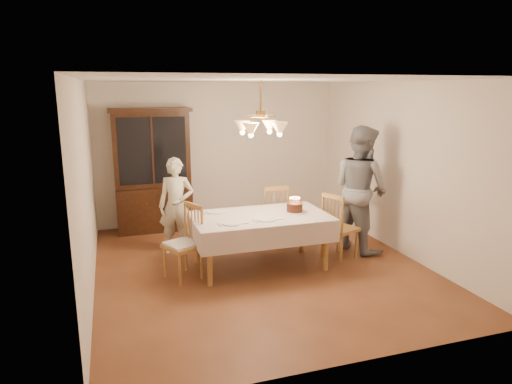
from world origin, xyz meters
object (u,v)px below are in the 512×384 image
object	(u,v)px
chair_far_side	(273,218)
dining_table	(260,221)
elderly_woman	(176,206)
birthday_cake	(295,208)
china_hutch	(153,173)

from	to	relation	value
chair_far_side	dining_table	bearing A→B (deg)	-120.05
dining_table	elderly_woman	size ratio (longest dim) A/B	1.28
birthday_cake	china_hutch	bearing A→B (deg)	128.11
chair_far_side	elderly_woman	xyz separation A→B (m)	(-1.53, 0.10, 0.30)
china_hutch	birthday_cake	world-z (taller)	china_hutch
chair_far_side	birthday_cake	size ratio (longest dim) A/B	3.33
china_hutch	birthday_cake	size ratio (longest dim) A/B	7.20
china_hutch	birthday_cake	xyz separation A→B (m)	(1.77, -2.25, -0.22)
china_hutch	elderly_woman	size ratio (longest dim) A/B	1.46
elderly_woman	chair_far_side	bearing A→B (deg)	14.68
dining_table	china_hutch	xyz separation A→B (m)	(-1.25, 2.25, 0.36)
china_hutch	elderly_woman	world-z (taller)	china_hutch
dining_table	elderly_woman	bearing A→B (deg)	137.31
elderly_woman	birthday_cake	xyz separation A→B (m)	(1.55, -0.95, 0.08)
china_hutch	elderly_woman	bearing A→B (deg)	-80.56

